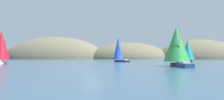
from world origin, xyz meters
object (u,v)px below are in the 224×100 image
sailboat_teal_sail (187,50)px  sailboat_crimson_sail (1,47)px  sailboat_green_sail (177,45)px  sailboat_blue_spinnaker (119,49)px

sailboat_teal_sail → sailboat_crimson_sail: bearing=-156.3°
sailboat_green_sail → sailboat_blue_spinnaker: 38.23m
sailboat_green_sail → sailboat_teal_sail: bearing=71.0°
sailboat_teal_sail → sailboat_blue_spinnaker: (-24.94, 1.13, 0.59)m
sailboat_crimson_sail → sailboat_blue_spinnaker: size_ratio=1.01×
sailboat_blue_spinnaker → sailboat_teal_sail: bearing=-2.6°
sailboat_crimson_sail → sailboat_teal_sail: size_ratio=1.17×
sailboat_green_sail → sailboat_teal_sail: size_ratio=1.05×
sailboat_green_sail → sailboat_blue_spinnaker: size_ratio=0.91×
sailboat_teal_sail → sailboat_blue_spinnaker: bearing=177.4°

